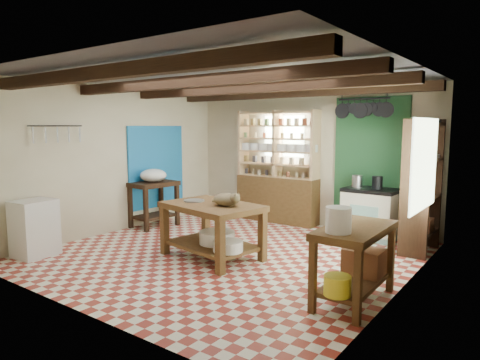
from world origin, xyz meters
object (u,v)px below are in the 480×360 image
Objects in this scene: work_table at (212,231)px; cat at (226,200)px; white_cabinet at (35,228)px; right_counter at (354,264)px; stove at (370,213)px; prep_table at (154,204)px.

work_table is 3.56× the size of cat.
white_cabinet is 4.55m from right_counter.
right_counter is (2.25, -0.31, 0.02)m from work_table.
white_cabinet is at bearing -131.25° from stove.
prep_table is at bearing 84.56° from white_cabinet.
prep_table reaches higher than right_counter.
cat is (-1.99, 0.31, 0.46)m from right_counter.
white_cabinet is 2.12× the size of cat.
work_table is 2.61m from white_cabinet.
prep_table is at bearing -154.56° from stove.
right_counter is (4.40, 1.16, 0.00)m from white_cabinet.
white_cabinet is 0.72× the size of right_counter.
right_counter is at bearing -8.85° from cat.
cat is (2.41, 1.47, 0.46)m from white_cabinet.
cat is at bearing 26.52° from white_cabinet.
cat reaches higher than stove.
stove is 2.85m from right_counter.
stove is at bearing 105.56° from right_counter.
work_table is at bearing -178.69° from cat.
stove is at bearing 28.03° from prep_table.
prep_table is 4.53m from right_counter.
right_counter is (0.78, -2.74, -0.01)m from stove.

